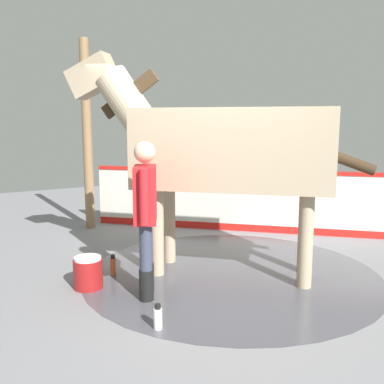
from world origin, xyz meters
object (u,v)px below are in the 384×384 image
at_px(bottle_shampoo, 158,318).
at_px(horse, 222,148).
at_px(bottle_spray, 113,266).
at_px(handler, 146,209).
at_px(wash_bucket, 88,273).

bearing_deg(bottle_shampoo, horse, 125.37).
height_order(bottle_shampoo, bottle_spray, bottle_spray).
height_order(handler, bottle_spray, handler).
bearing_deg(wash_bucket, bottle_spray, 122.12).
xyz_separation_m(wash_bucket, bottle_shampoo, (1.26, 0.24, -0.07)).
bearing_deg(wash_bucket, horse, 77.89).
relative_size(handler, wash_bucket, 4.58).
xyz_separation_m(horse, bottle_shampoo, (0.93, -1.31, -1.42)).
distance_m(horse, bottle_shampoo, 2.14).
height_order(wash_bucket, bottle_shampoo, wash_bucket).
bearing_deg(bottle_shampoo, bottle_spray, 174.68).
distance_m(bottle_shampoo, bottle_spray, 1.51).
bearing_deg(handler, bottle_shampoo, -80.52).
relative_size(horse, bottle_spray, 10.71).
relative_size(wash_bucket, bottle_shampoo, 1.52).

